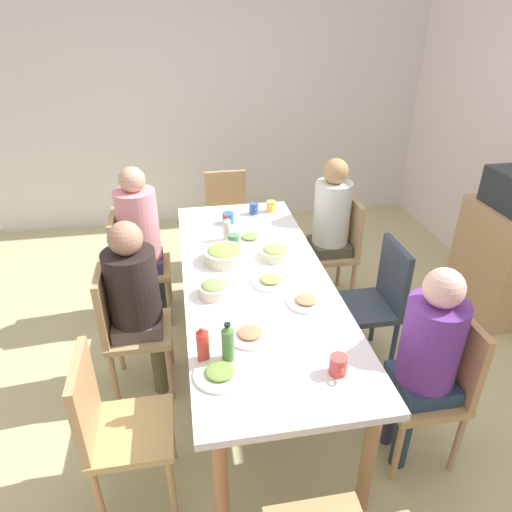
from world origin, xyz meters
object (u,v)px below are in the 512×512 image
at_px(chair_7, 436,380).
at_px(plate_2, 250,238).
at_px(plate_4, 306,301).
at_px(bowl_1, 214,289).
at_px(chair_4, 133,262).
at_px(plate_1, 220,373).
at_px(cup_3, 271,206).
at_px(chair_3, 339,245).
at_px(chair_6, 125,323).
at_px(side_cabinet, 501,261).
at_px(chair_5, 377,298).
at_px(plate_3, 250,334).
at_px(cup_0, 254,209).
at_px(cup_1, 338,365).
at_px(chair_2, 228,214).
at_px(bowl_2, 275,253).
at_px(chair_0, 113,424).
at_px(person_6, 135,294).
at_px(dining_table, 256,287).
at_px(bottle_0, 203,344).
at_px(bowl_0, 224,254).
at_px(bottle_1, 227,229).
at_px(bottle_2, 228,344).
at_px(plate_0, 271,281).
at_px(person_4, 141,233).
at_px(person_7, 427,352).
at_px(cup_4, 234,241).
at_px(person_3, 330,220).

relative_size(chair_7, plate_2, 3.96).
distance_m(plate_4, bowl_1, 0.54).
bearing_deg(chair_4, plate_1, 17.87).
relative_size(plate_4, cup_3, 1.99).
bearing_deg(chair_3, chair_6, -64.56).
xyz_separation_m(chair_7, side_cabinet, (-1.20, 1.24, -0.06)).
bearing_deg(chair_5, plate_3, -59.40).
distance_m(cup_0, cup_1, 1.87).
relative_size(chair_2, chair_4, 1.00).
relative_size(chair_7, bowl_2, 4.44).
distance_m(chair_0, plate_4, 1.19).
bearing_deg(chair_7, person_6, -116.71).
relative_size(chair_2, person_6, 0.75).
distance_m(chair_3, chair_6, 1.84).
bearing_deg(chair_3, cup_0, -104.78).
bearing_deg(bowl_1, bowl_2, 130.35).
distance_m(dining_table, bottle_0, 0.81).
relative_size(chair_3, bowl_0, 3.26).
distance_m(chair_7, bottle_1, 1.67).
bearing_deg(bowl_2, chair_6, -77.40).
height_order(bowl_0, side_cabinet, side_cabinet).
distance_m(chair_3, plate_3, 1.68).
bearing_deg(dining_table, chair_0, -46.42).
distance_m(bowl_0, bottle_2, 0.97).
height_order(plate_2, bottle_2, bottle_2).
height_order(plate_0, plate_3, same).
bearing_deg(person_4, bowl_1, 26.31).
bearing_deg(dining_table, plate_1, -20.62).
bearing_deg(person_7, cup_0, -161.54).
distance_m(dining_table, chair_0, 1.16).
height_order(cup_4, bottle_1, bottle_1).
xyz_separation_m(person_4, bowl_2, (0.57, 0.91, 0.05)).
bearing_deg(chair_4, bowl_0, 50.00).
bearing_deg(plate_1, cup_1, 81.72).
xyz_separation_m(person_3, cup_1, (1.69, -0.51, 0.07)).
distance_m(chair_2, person_6, 1.74).
xyz_separation_m(dining_table, cup_1, (0.90, 0.22, 0.12)).
distance_m(plate_0, bottle_0, 0.77).
bearing_deg(person_7, person_6, -118.10).
bearing_deg(person_6, chair_7, 63.29).
bearing_deg(person_4, cup_3, 101.16).
height_order(cup_0, cup_1, cup_1).
distance_m(plate_4, cup_0, 1.30).
distance_m(chair_3, bottle_2, 1.90).
distance_m(chair_7, bowl_0, 1.46).
bearing_deg(plate_2, cup_3, 152.23).
bearing_deg(plate_4, cup_0, -176.42).
bearing_deg(cup_0, chair_3, 75.22).
bearing_deg(bowl_2, person_7, 29.39).
bearing_deg(side_cabinet, cup_1, -54.53).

